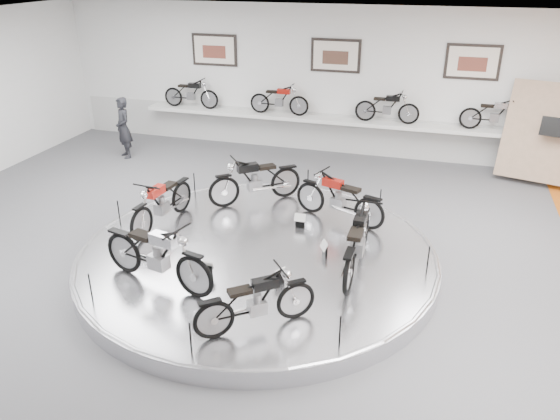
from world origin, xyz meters
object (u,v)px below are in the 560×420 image
(bike_e, at_px, (256,301))
(bike_b, at_px, (255,180))
(bike_a, at_px, (339,198))
(shelf, at_px, (331,120))
(visitor, at_px, (123,128))
(display_platform, at_px, (258,257))
(bike_f, at_px, (358,241))
(bike_c, at_px, (162,202))
(bike_d, at_px, (157,254))

(bike_e, bearing_deg, bike_b, 70.02)
(bike_a, xyz_separation_m, bike_e, (-0.45, -3.78, -0.04))
(shelf, distance_m, visitor, 5.72)
(display_platform, xyz_separation_m, bike_a, (1.15, 1.62, 0.64))
(visitor, bearing_deg, bike_a, 15.01)
(shelf, xyz_separation_m, bike_b, (-0.72, -4.38, -0.18))
(shelf, relative_size, bike_f, 5.99)
(bike_b, bearing_deg, bike_c, 10.07)
(shelf, distance_m, bike_d, 7.99)
(bike_f, bearing_deg, bike_a, 20.58)
(shelf, distance_m, bike_b, 4.45)
(bike_f, bearing_deg, bike_c, 81.92)
(bike_b, relative_size, bike_f, 0.95)
(display_platform, height_order, bike_e, bike_e)
(bike_a, height_order, bike_e, bike_a)
(bike_f, bearing_deg, shelf, 16.04)
(bike_c, xyz_separation_m, visitor, (-3.34, 4.15, 0.04))
(display_platform, height_order, visitor, visitor)
(shelf, distance_m, bike_e, 8.59)
(bike_e, bearing_deg, display_platform, 69.22)
(bike_e, bearing_deg, bike_d, 121.80)
(bike_a, bearing_deg, display_platform, 73.61)
(bike_e, distance_m, bike_f, 2.27)
(shelf, relative_size, bike_c, 6.47)
(bike_b, bearing_deg, bike_d, 43.87)
(bike_a, bearing_deg, bike_f, 128.96)
(bike_d, relative_size, bike_e, 1.20)
(display_platform, height_order, bike_a, bike_a)
(bike_d, bearing_deg, display_platform, 66.30)
(shelf, bearing_deg, bike_b, -99.39)
(display_platform, distance_m, visitor, 7.13)
(bike_e, height_order, visitor, visitor)
(bike_b, bearing_deg, bike_e, 69.78)
(bike_d, xyz_separation_m, bike_f, (2.96, 1.34, -0.00))
(bike_e, bearing_deg, bike_a, 44.31)
(bike_a, distance_m, bike_d, 3.89)
(shelf, xyz_separation_m, visitor, (-5.42, -1.82, -0.16))
(bike_b, xyz_separation_m, bike_f, (2.52, -2.18, 0.02))
(bike_b, relative_size, bike_e, 1.14)
(bike_b, height_order, bike_c, bike_b)
(shelf, height_order, bike_e, bike_e)
(shelf, bearing_deg, bike_e, -85.29)
(display_platform, xyz_separation_m, bike_c, (-2.09, 0.44, 0.65))
(visitor, bearing_deg, bike_c, -11.94)
(bike_f, bearing_deg, bike_e, 151.89)
(bike_c, relative_size, bike_f, 0.93)
(display_platform, height_order, bike_c, bike_c)
(bike_b, bearing_deg, display_platform, 70.63)
(bike_a, height_order, bike_c, bike_c)
(bike_e, relative_size, bike_f, 0.83)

